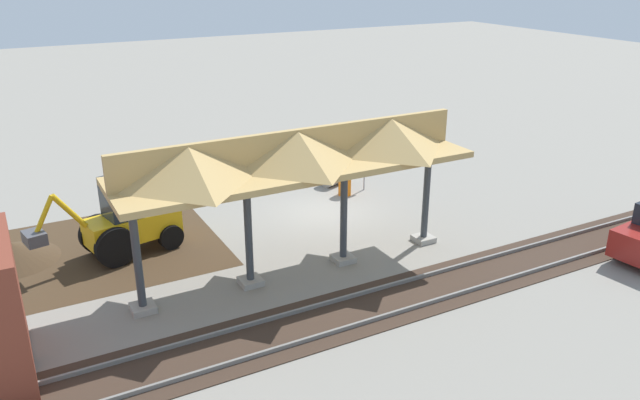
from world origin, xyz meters
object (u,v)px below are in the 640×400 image
object	(u,v)px
concrete_pipe	(334,176)
traffic_barrel	(345,185)
backhoe	(128,219)
stop_sign	(365,159)

from	to	relation	value
concrete_pipe	traffic_barrel	bearing A→B (deg)	78.97
backhoe	concrete_pipe	xyz separation A→B (m)	(-9.85, -2.79, -0.87)
backhoe	concrete_pipe	bearing A→B (deg)	-164.16
concrete_pipe	backhoe	bearing A→B (deg)	15.84
backhoe	traffic_barrel	bearing A→B (deg)	-172.00
stop_sign	traffic_barrel	size ratio (longest dim) A/B	2.28
stop_sign	traffic_barrel	world-z (taller)	stop_sign
concrete_pipe	traffic_barrel	xyz separation A→B (m)	(0.28, 1.45, 0.06)
backhoe	concrete_pipe	distance (m)	10.27
stop_sign	backhoe	size ratio (longest dim) A/B	0.39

